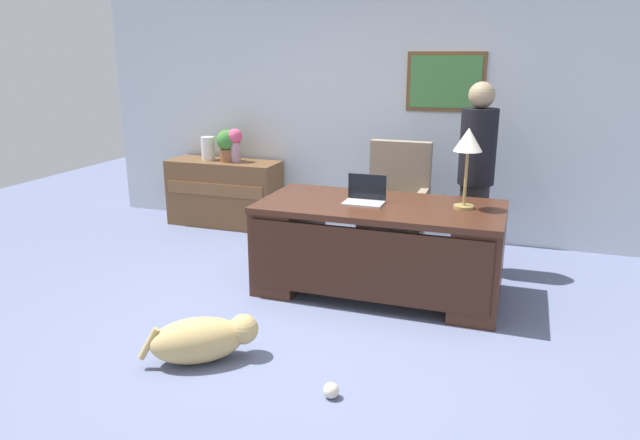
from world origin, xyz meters
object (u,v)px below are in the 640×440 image
Objects in this scene: dog_lying at (203,339)px; credenza at (225,193)px; vase_with_flowers at (235,142)px; desk at (378,245)px; armchair at (396,207)px; person_standing at (476,176)px; potted_plant at (227,144)px; laptop at (365,196)px; desk_lamp at (468,145)px; vase_empty at (208,148)px; dog_toy_ball at (331,390)px.

credenza is at bearing 115.48° from dog_lying.
vase_with_flowers is (-1.22, 2.90, 0.82)m from dog_lying.
credenza is 1.90× the size of dog_lying.
vase_with_flowers is at bearing 0.50° from credenza.
desk is 2.54m from vase_with_flowers.
credenza is 1.16× the size of armchair.
person_standing reaches higher than credenza.
person_standing is at bearing -12.30° from potted_plant.
vase_with_flowers is at bearing 167.26° from person_standing.
armchair reaches higher than laptop.
dog_lying is at bearing -122.93° from person_standing.
person_standing is at bearing 87.96° from desk_lamp.
armchair is 1.03m from laptop.
desk_lamp is at bearing -23.43° from vase_empty.
credenza is 3.46× the size of vase_with_flowers.
laptop is 0.50× the size of desk_lamp.
potted_plant is (-1.99, 1.40, 0.13)m from laptop.
dog_toy_ball is (-0.53, -1.72, -1.22)m from desk_lamp.
credenza is 0.55m from vase_empty.
armchair is at bearing 166.05° from person_standing.
desk_lamp is at bearing -24.80° from credenza.
laptop is at bearing -93.41° from armchair.
desk is 2.89× the size of dog_lying.
dog_lying is at bearing -65.53° from potted_plant.
desk_lamp is (2.84, -1.31, 0.89)m from credenza.
vase_with_flowers is (-1.89, 1.40, 0.15)m from laptop.
vase_with_flowers is at bearing 0.00° from vase_empty.
desk_lamp is 2.18m from dog_toy_ball.
credenza is 3.22m from dog_lying.
credenza is 4.85× the size of vase_empty.
armchair is at bearing 94.10° from desk.
potted_plant reaches higher than dog_lying.
dog_lying is at bearing -64.52° from credenza.
dog_lying reaches higher than dog_toy_ball.
potted_plant is (-2.05, 0.42, 0.46)m from armchair.
vase_empty is 4.02m from dog_toy_ball.
desk_lamp is (0.78, 0.08, 0.45)m from laptop.
person_standing is (0.68, 0.81, 0.47)m from desk.
vase_with_flowers reaches higher than dog_lying.
person_standing reaches higher than dog_lying.
armchair is 2.66m from dog_toy_ball.
desk_lamp is 3.00m from vase_with_flowers.
credenza reaches higher than dog_lying.
desk is 3.11× the size of desk_lamp.
dog_toy_ball is at bearing -8.34° from dog_lying.
dog_lying is 3.38m from vase_empty.
desk_lamp is at bearing 5.98° from laptop.
dog_lying is (-0.80, -1.48, -0.27)m from desk.
dog_lying is 2.55× the size of vase_empty.
credenza is at bearing 155.20° from desk_lamp.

